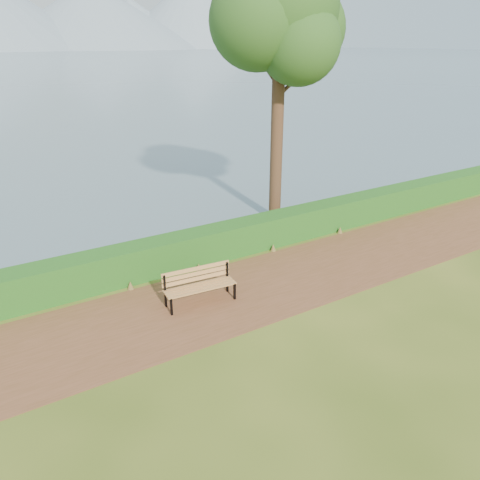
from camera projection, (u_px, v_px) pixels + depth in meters
ground at (269, 290)px, 12.79m from camera, size 140.00×140.00×0.00m
path at (263, 285)px, 13.03m from camera, size 40.00×3.40×0.01m
hedge at (222, 241)px, 14.63m from camera, size 32.00×0.85×1.00m
bench at (199, 283)px, 12.04m from camera, size 1.90×0.72×0.93m
tree at (280, 14)px, 15.11m from camera, size 4.95×4.12×9.53m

